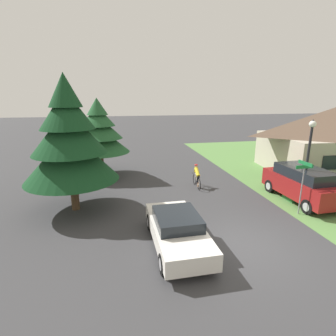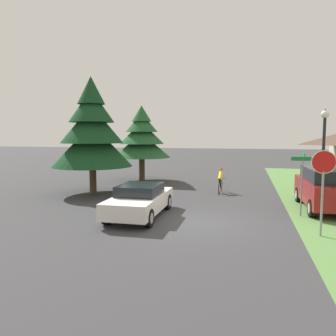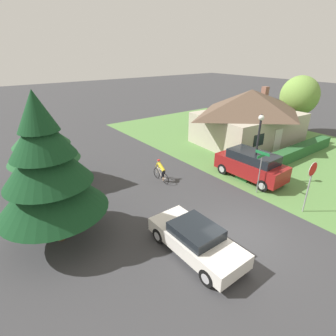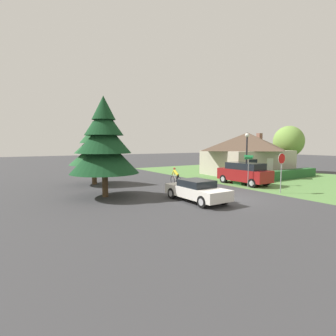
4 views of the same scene
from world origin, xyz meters
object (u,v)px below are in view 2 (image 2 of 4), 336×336
parked_suv_right (326,188)px  conifer_tall_far (142,138)px  sedan_left_lane (140,200)px  stop_sign (323,175)px  street_name_sign (302,172)px  conifer_tall_near (92,132)px  street_lamp (324,145)px  cyclist (220,181)px

parked_suv_right → conifer_tall_far: size_ratio=0.85×
conifer_tall_far → sedan_left_lane: bearing=-72.3°
sedan_left_lane → stop_sign: bearing=-100.4°
street_name_sign → conifer_tall_near: 11.08m
conifer_tall_near → sedan_left_lane: bearing=-45.4°
sedan_left_lane → parked_suv_right: size_ratio=0.94×
conifer_tall_near → street_name_sign: bearing=-14.3°
sedan_left_lane → stop_sign: size_ratio=1.55×
sedan_left_lane → street_lamp: bearing=-71.1°
sedan_left_lane → cyclist: (2.75, 6.28, 0.03)m
stop_sign → street_lamp: 3.93m
cyclist → street_lamp: 6.29m
parked_suv_right → conifer_tall_near: size_ratio=0.71×
cyclist → street_name_sign: (3.64, -4.71, 1.11)m
cyclist → conifer_tall_near: 7.77m
parked_suv_right → conifer_tall_far: (-10.81, 6.99, 2.16)m
sedan_left_lane → street_name_sign: size_ratio=1.68×
cyclist → parked_suv_right: parked_suv_right is taller
parked_suv_right → conifer_tall_far: 13.06m
parked_suv_right → conifer_tall_far: conifer_tall_far is taller
cyclist → conifer_tall_near: conifer_tall_near is taller
parked_suv_right → street_lamp: street_lamp is taller
street_lamp → sedan_left_lane: bearing=-160.5°
sedan_left_lane → street_name_sign: bearing=-76.8°
parked_suv_right → conifer_tall_near: conifer_tall_near is taller
conifer_tall_near → conifer_tall_far: size_ratio=1.21×
cyclist → stop_sign: stop_sign is taller
stop_sign → street_lamp: size_ratio=0.64×
street_name_sign → conifer_tall_far: conifer_tall_far is taller
parked_suv_right → stop_sign: bearing=165.1°
sedan_left_lane → conifer_tall_far: (-3.20, 10.01, 2.47)m
sedan_left_lane → street_lamp: (7.36, 2.61, 2.23)m
stop_sign → sedan_left_lane: bearing=-8.7°
stop_sign → conifer_tall_near: size_ratio=0.43×
cyclist → street_name_sign: street_name_sign is taller
street_lamp → conifer_tall_far: size_ratio=0.82×
sedan_left_lane → conifer_tall_near: size_ratio=0.67×
street_lamp → street_name_sign: street_lamp is taller
cyclist → street_lamp: street_lamp is taller
cyclist → conifer_tall_far: (-5.95, 3.74, 2.44)m
street_name_sign → conifer_tall_near: size_ratio=0.40×
street_lamp → conifer_tall_near: bearing=171.8°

